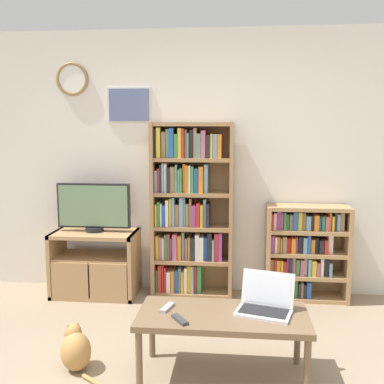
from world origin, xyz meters
name	(u,v)px	position (x,y,z in m)	size (l,w,h in m)	color
wall_back	(208,163)	(-0.01, 2.13, 1.31)	(6.82, 0.09, 2.60)	silver
tv_stand	(95,263)	(-1.10, 1.83, 0.32)	(0.82, 0.46, 0.64)	tan
television	(94,207)	(-1.11, 1.87, 0.88)	(0.72, 0.18, 0.48)	black
bookshelf_tall	(189,209)	(-0.18, 1.96, 0.86)	(0.79, 0.28, 1.70)	#9E754C
bookshelf_short	(303,251)	(0.93, 1.95, 0.47)	(0.78, 0.30, 0.92)	tan
coffee_table	(223,320)	(0.20, 0.46, 0.40)	(1.12, 0.52, 0.44)	brown
laptop	(265,302)	(0.48, 0.53, 0.51)	(0.41, 0.36, 0.25)	silver
remote_near_laptop	(167,307)	(-0.17, 0.50, 0.45)	(0.08, 0.17, 0.02)	#99999E
remote_far_from_laptop	(180,320)	(-0.06, 0.32, 0.45)	(0.13, 0.16, 0.02)	#38383A
cat	(76,349)	(-0.80, 0.46, 0.14)	(0.45, 0.40, 0.32)	#B78447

